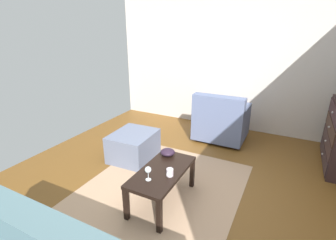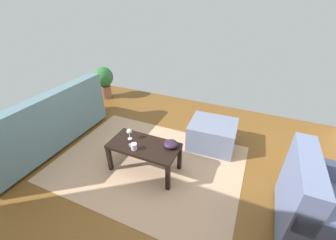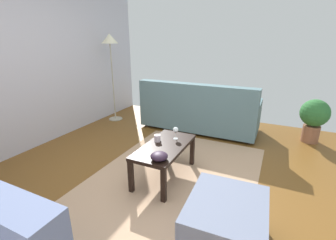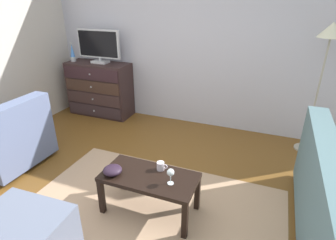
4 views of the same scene
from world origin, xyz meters
name	(u,v)px [view 2 (image 2 of 4)]	position (x,y,z in m)	size (l,w,h in m)	color
ground_plane	(155,178)	(0.00, 0.00, -0.03)	(5.66, 4.89, 0.05)	brown
area_rug	(149,163)	(0.20, -0.20, 0.00)	(2.60, 1.90, 0.01)	tan
coffee_table	(144,148)	(0.19, -0.08, 0.37)	(0.93, 0.46, 0.43)	black
wine_glass	(129,132)	(0.42, -0.12, 0.54)	(0.07, 0.07, 0.16)	silver
mug	(134,147)	(0.25, 0.05, 0.47)	(0.11, 0.08, 0.08)	silver
bowl_decorative	(171,144)	(-0.15, -0.19, 0.47)	(0.18, 0.18, 0.08)	#291A2B
couch_large	(42,127)	(1.91, 0.06, 0.35)	(0.85, 2.10, 0.91)	#332319
armchair	(323,209)	(-1.83, 0.03, 0.36)	(0.80, 0.87, 0.88)	#332319
ottoman	(212,135)	(-0.53, -0.98, 0.21)	(0.70, 0.60, 0.42)	slate
potted_plant	(104,80)	(2.18, -1.80, 0.43)	(0.44, 0.44, 0.72)	brown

